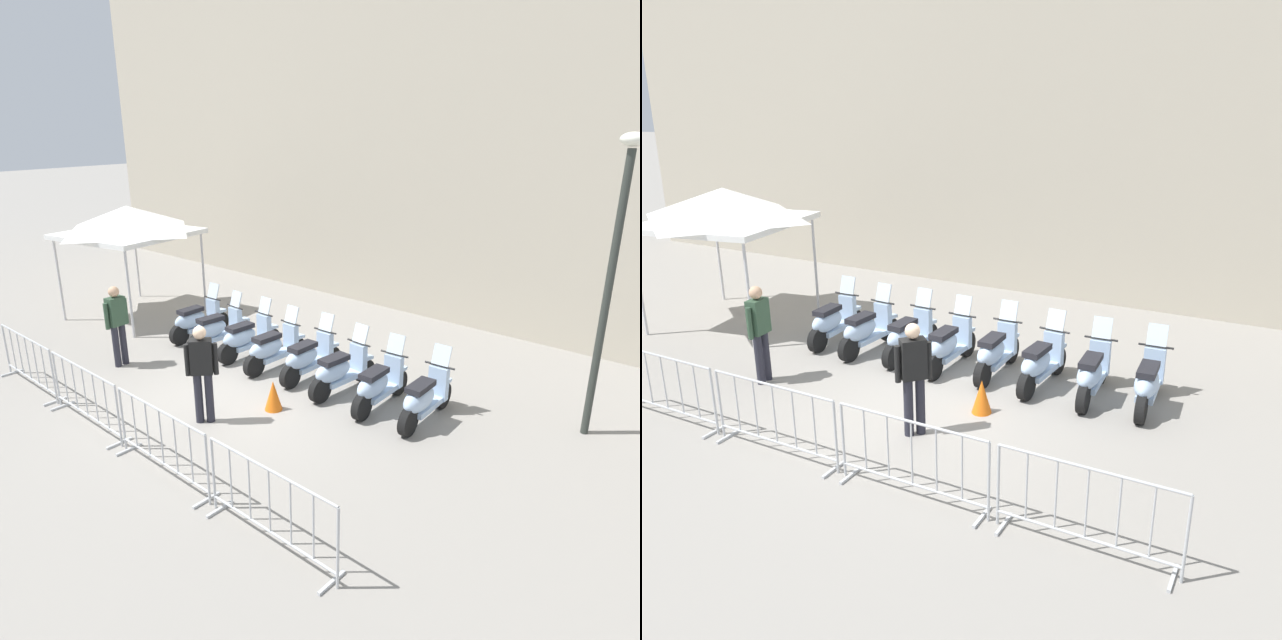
{
  "view_description": "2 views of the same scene",
  "coord_description": "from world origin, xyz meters",
  "views": [
    {
      "loc": [
        6.24,
        -7.06,
        4.77
      ],
      "look_at": [
        0.91,
        2.01,
        1.19
      ],
      "focal_mm": 31.72,
      "sensor_mm": 36.0,
      "label": 1
    },
    {
      "loc": [
        3.37,
        -8.67,
        4.8
      ],
      "look_at": [
        0.36,
        1.15,
        1.21
      ],
      "focal_mm": 36.96,
      "sensor_mm": 36.0,
      "label": 2
    }
  ],
  "objects": [
    {
      "name": "motorcycle_4",
      "position": [
        0.79,
        1.76,
        0.45
      ],
      "size": [
        0.65,
        1.72,
        1.24
      ],
      "color": "black",
      "rests_on": "ground"
    },
    {
      "name": "motorcycle_7",
      "position": [
        3.41,
        1.23,
        0.45
      ],
      "size": [
        0.6,
        1.72,
        1.24
      ],
      "color": "black",
      "rests_on": "ground"
    },
    {
      "name": "traffic_cone",
      "position": [
        0.93,
        0.33,
        0.28
      ],
      "size": [
        0.32,
        0.32,
        0.55
      ],
      "primitive_type": "cone",
      "color": "orange",
      "rests_on": "ground"
    },
    {
      "name": "motorcycle_0",
      "position": [
        -2.71,
        2.39,
        0.45
      ],
      "size": [
        0.62,
        1.72,
        1.24
      ],
      "color": "black",
      "rests_on": "ground"
    },
    {
      "name": "ground_plane",
      "position": [
        0.0,
        0.0,
        0.0
      ],
      "size": [
        120.0,
        120.0,
        0.0
      ],
      "primitive_type": "plane",
      "color": "gray"
    },
    {
      "name": "building_facade",
      "position": [
        1.51,
        7.91,
        7.17
      ],
      "size": [
        27.95,
        7.6,
        14.34
      ],
      "primitive_type": "cube",
      "rotation": [
        0.0,
        0.0,
        -0.19
      ],
      "color": "#B2A893",
      "rests_on": "ground"
    },
    {
      "name": "barrier_segment_1",
      "position": [
        -1.45,
        -1.71,
        0.53
      ],
      "size": [
        2.09,
        0.8,
        1.07
      ],
      "color": "#B2B5B7",
      "rests_on": "ground"
    },
    {
      "name": "barrier_segment_0",
      "position": [
        -3.62,
        -1.3,
        0.53
      ],
      "size": [
        2.09,
        0.8,
        1.07
      ],
      "color": "#B2B5B7",
      "rests_on": "ground"
    },
    {
      "name": "motorcycle_2",
      "position": [
        -0.97,
        2.05,
        0.45
      ],
      "size": [
        0.69,
        1.71,
        1.24
      ],
      "color": "black",
      "rests_on": "ground"
    },
    {
      "name": "officer_mid_plaza",
      "position": [
        -2.99,
        0.34,
        0.98
      ],
      "size": [
        0.25,
        0.55,
        1.73
      ],
      "color": "#23232D",
      "rests_on": "ground"
    },
    {
      "name": "barrier_segment_2",
      "position": [
        0.72,
        -2.13,
        0.53
      ],
      "size": [
        2.09,
        0.8,
        1.07
      ],
      "color": "#B2B5B7",
      "rests_on": "ground"
    },
    {
      "name": "officer_near_row_end",
      "position": [
        0.18,
        -0.62,
        0.98
      ],
      "size": [
        0.46,
        0.39,
        1.73
      ],
      "color": "#23232D",
      "rests_on": "ground"
    },
    {
      "name": "motorcycle_1",
      "position": [
        -1.86,
        2.13,
        0.45
      ],
      "size": [
        0.73,
        1.7,
        1.24
      ],
      "color": "black",
      "rests_on": "ground"
    },
    {
      "name": "motorcycle_5",
      "position": [
        1.64,
        1.51,
        0.45
      ],
      "size": [
        0.73,
        1.7,
        1.24
      ],
      "color": "black",
      "rests_on": "ground"
    },
    {
      "name": "motorcycle_3",
      "position": [
        -0.11,
        1.82,
        0.45
      ],
      "size": [
        0.68,
        1.71,
        1.24
      ],
      "color": "black",
      "rests_on": "ground"
    },
    {
      "name": "street_lamp",
      "position": [
        5.83,
        2.25,
        2.93
      ],
      "size": [
        0.36,
        0.36,
        4.73
      ],
      "color": "#2D332D",
      "rests_on": "ground"
    },
    {
      "name": "barrier_segment_3",
      "position": [
        2.89,
        -2.54,
        0.53
      ],
      "size": [
        2.09,
        0.8,
        1.07
      ],
      "color": "#B2B5B7",
      "rests_on": "ground"
    },
    {
      "name": "motorcycle_6",
      "position": [
        2.52,
        1.33,
        0.45
      ],
      "size": [
        0.59,
        1.72,
        1.24
      ],
      "color": "black",
      "rests_on": "ground"
    },
    {
      "name": "canopy_tent",
      "position": [
        -5.36,
        2.93,
        2.52
      ],
      "size": [
        2.85,
        2.85,
        2.91
      ],
      "color": "silver",
      "rests_on": "ground"
    }
  ]
}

